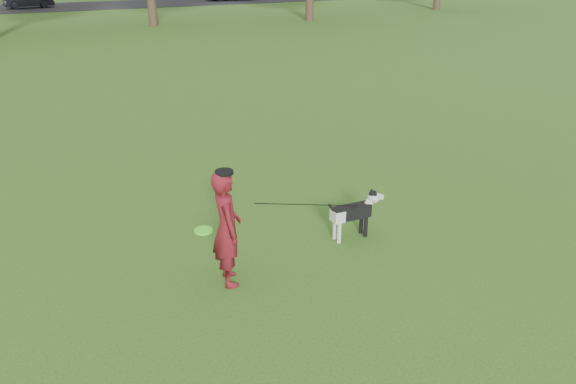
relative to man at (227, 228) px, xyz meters
name	(u,v)px	position (x,y,z in m)	size (l,w,h in m)	color
ground	(282,268)	(0.77, 0.00, -0.79)	(120.00, 120.00, 0.00)	#285116
road	(59,7)	(0.77, 40.00, -0.78)	(120.00, 7.00, 0.02)	black
man	(227,228)	(0.00, 0.00, 0.00)	(0.57, 0.38, 1.57)	#58120C
dog	(355,210)	(2.16, 0.38, -0.34)	(0.97, 0.19, 0.74)	black
car_mid	(28,0)	(-1.20, 40.00, -0.22)	(1.16, 3.32, 1.09)	black
man_held_items	(313,205)	(1.32, 0.16, 0.01)	(2.75, 0.59, 1.09)	#50FF20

